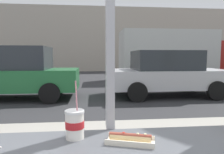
{
  "coord_description": "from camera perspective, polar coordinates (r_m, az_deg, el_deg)",
  "views": [
    {
      "loc": [
        -0.11,
        -1.14,
        1.43
      ],
      "look_at": [
        0.29,
        2.85,
        1.04
      ],
      "focal_mm": 32.9,
      "sensor_mm": 36.0,
      "label": 1
    }
  ],
  "objects": [
    {
      "name": "ground_plane",
      "position": [
        9.25,
        -5.01,
        -3.28
      ],
      "size": [
        60.0,
        60.0,
        0.0
      ],
      "primitive_type": "plane",
      "color": "#2D2D30"
    },
    {
      "name": "hotdog_tray_far",
      "position": [
        1.07,
        5.08,
        -16.72
      ],
      "size": [
        0.26,
        0.16,
        0.05
      ],
      "color": "beige",
      "rests_on": "window_counter"
    },
    {
      "name": "parked_car_silver",
      "position": [
        7.75,
        14.95,
        1.07
      ],
      "size": [
        4.31,
        2.05,
        1.65
      ],
      "color": "#BCBCC1",
      "rests_on": "ground"
    },
    {
      "name": "building_facade_far",
      "position": [
        20.94,
        -5.53,
        10.34
      ],
      "size": [
        28.0,
        1.2,
        6.31
      ],
      "primitive_type": "cube",
      "color": "#A89E8E",
      "rests_on": "ground"
    },
    {
      "name": "box_truck",
      "position": [
        13.18,
        17.82,
        6.2
      ],
      "size": [
        7.28,
        2.44,
        2.96
      ],
      "color": "beige",
      "rests_on": "ground"
    },
    {
      "name": "soda_cup_left",
      "position": [
        1.12,
        -10.29,
        -12.68
      ],
      "size": [
        0.1,
        0.1,
        0.31
      ],
      "color": "silver",
      "rests_on": "window_counter"
    },
    {
      "name": "parked_car_green",
      "position": [
        7.69,
        -25.26,
        1.04
      ],
      "size": [
        4.21,
        1.97,
        1.77
      ],
      "color": "#236B38",
      "rests_on": "ground"
    }
  ]
}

